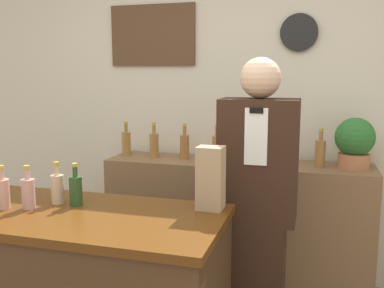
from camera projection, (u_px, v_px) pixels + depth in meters
back_wall at (223, 104)px, 3.35m from camera, size 5.20×0.09×2.70m
back_shelf at (235, 225)px, 3.19m from camera, size 1.92×0.43×0.95m
shopkeeper at (257, 209)px, 2.40m from camera, size 0.42×0.27×1.68m
potted_plant at (355, 142)px, 2.88m from camera, size 0.26×0.26×0.35m
paper_bag at (211, 178)px, 2.08m from camera, size 0.13×0.11×0.31m
counter_bottle_2 at (3, 193)px, 2.10m from camera, size 0.06×0.06×0.22m
counter_bottle_3 at (28, 192)px, 2.10m from camera, size 0.06×0.06×0.22m
counter_bottle_4 at (57, 188)px, 2.18m from camera, size 0.06×0.06×0.22m
counter_bottle_5 at (76, 190)px, 2.15m from camera, size 0.06×0.06×0.22m
shelf_bottle_0 at (126, 143)px, 3.36m from camera, size 0.07×0.07×0.27m
shelf_bottle_1 at (154, 145)px, 3.27m from camera, size 0.07×0.07×0.27m
shelf_bottle_2 at (185, 146)px, 3.20m from camera, size 0.07×0.07×0.27m
shelf_bottle_3 at (217, 147)px, 3.15m from camera, size 0.07×0.07×0.27m
shelf_bottle_4 at (249, 149)px, 3.07m from camera, size 0.07×0.07×0.27m
shelf_bottle_5 at (284, 151)px, 3.00m from camera, size 0.07×0.07×0.27m
shelf_bottle_6 at (320, 153)px, 2.93m from camera, size 0.07×0.07×0.27m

